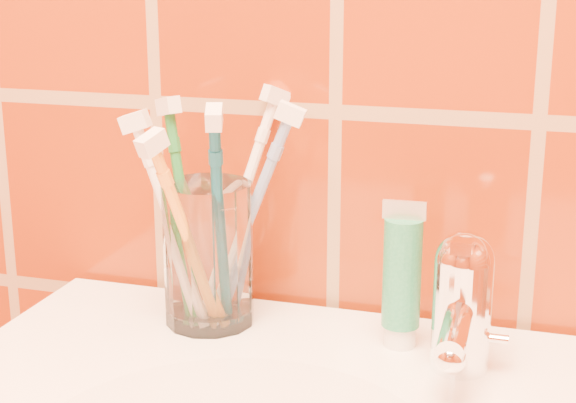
% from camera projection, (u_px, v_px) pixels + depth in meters
% --- Properties ---
extents(glass_tumbler, '(0.10, 0.10, 0.13)m').
position_uv_depth(glass_tumbler, '(209.00, 254.00, 0.81)').
color(glass_tumbler, white).
rests_on(glass_tumbler, pedestal_sink).
extents(toothpaste_tube, '(0.04, 0.03, 0.13)m').
position_uv_depth(toothpaste_tube, '(402.00, 279.00, 0.76)').
color(toothpaste_tube, white).
rests_on(toothpaste_tube, pedestal_sink).
extents(faucet, '(0.05, 0.11, 0.12)m').
position_uv_depth(faucet, '(462.00, 298.00, 0.72)').
color(faucet, white).
rests_on(faucet, pedestal_sink).
extents(toothbrush_0, '(0.12, 0.11, 0.21)m').
position_uv_depth(toothbrush_0, '(250.00, 216.00, 0.81)').
color(toothbrush_0, '#7490CE').
rests_on(toothbrush_0, glass_tumbler).
extents(toothbrush_1, '(0.10, 0.09, 0.20)m').
position_uv_depth(toothbrush_1, '(172.00, 223.00, 0.80)').
color(toothbrush_1, white).
rests_on(toothbrush_1, glass_tumbler).
extents(toothbrush_2, '(0.08, 0.14, 0.23)m').
position_uv_depth(toothbrush_2, '(218.00, 223.00, 0.78)').
color(toothbrush_2, navy).
rests_on(toothbrush_2, glass_tumbler).
extents(toothbrush_3, '(0.12, 0.11, 0.22)m').
position_uv_depth(toothbrush_3, '(184.00, 213.00, 0.81)').
color(toothbrush_3, '#1F7430').
rests_on(toothbrush_3, glass_tumbler).
extents(toothbrush_4, '(0.11, 0.16, 0.22)m').
position_uv_depth(toothbrush_4, '(187.00, 236.00, 0.77)').
color(toothbrush_4, orange).
rests_on(toothbrush_4, glass_tumbler).
extents(toothbrush_5, '(0.16, 0.17, 0.24)m').
position_uv_depth(toothbrush_5, '(240.00, 205.00, 0.83)').
color(toothbrush_5, white).
rests_on(toothbrush_5, glass_tumbler).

